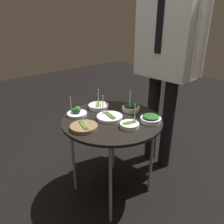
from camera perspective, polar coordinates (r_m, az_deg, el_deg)
ground_plane at (r=1.84m, az=0.00°, el=-19.58°), size 8.00×8.00×0.00m
serving_cart at (r=1.51m, az=0.00°, el=-3.18°), size 0.68×0.68×0.62m
bowl_asparagus_front_left at (r=1.48m, az=-0.65°, el=-1.32°), size 0.18×0.18×0.16m
bowl_asparagus_center at (r=1.36m, az=-7.36°, el=-3.91°), size 0.17×0.17×0.03m
bowl_spinach_front_right at (r=1.61m, az=4.92°, el=1.21°), size 0.13×0.13×0.17m
bowl_spinach_mid_left at (r=1.46m, az=10.07°, el=-1.76°), size 0.14×0.14×0.05m
bowl_broccoli_far_rim at (r=1.55m, az=-9.17°, el=-0.12°), size 0.14×0.14×0.14m
bowl_asparagus_mid_right at (r=1.37m, az=4.62°, el=-3.39°), size 0.12×0.12×0.15m
bowl_asparagus_near_rim at (r=1.66m, az=-3.53°, el=1.54°), size 0.15×0.15×0.16m
waiter_figure at (r=1.80m, az=14.15°, el=16.02°), size 0.61×0.23×1.65m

